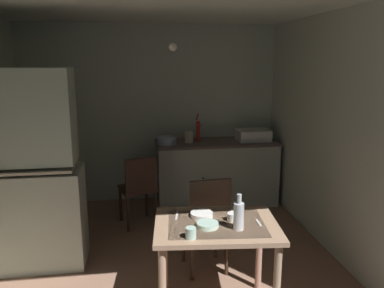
# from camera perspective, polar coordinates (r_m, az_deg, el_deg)

# --- Properties ---
(ground_plane) EXTENTS (4.51, 4.51, 0.00)m
(ground_plane) POSITION_cam_1_polar(r_m,az_deg,el_deg) (4.15, -4.52, -16.22)
(ground_plane) COLOR #8D6752
(wall_back) EXTENTS (3.61, 0.10, 2.47)m
(wall_back) POSITION_cam_1_polar(r_m,az_deg,el_deg) (5.46, -6.09, 4.46)
(wall_back) COLOR #B7C5AC
(wall_back) RESTS_ON ground
(wall_right) EXTENTS (0.10, 3.54, 2.47)m
(wall_right) POSITION_cam_1_polar(r_m,az_deg,el_deg) (4.24, 20.33, 1.40)
(wall_right) COLOR beige
(wall_right) RESTS_ON ground
(hutch_cabinet) EXTENTS (0.98, 0.49, 1.92)m
(hutch_cabinet) POSITION_cam_1_polar(r_m,az_deg,el_deg) (3.97, -23.14, -4.55)
(hutch_cabinet) COLOR #AAB3A0
(hutch_cabinet) RESTS_ON ground
(counter_cabinet) EXTENTS (1.67, 0.64, 0.89)m
(counter_cabinet) POSITION_cam_1_polar(r_m,az_deg,el_deg) (5.38, 3.63, -4.24)
(counter_cabinet) COLOR #AAB3A0
(counter_cabinet) RESTS_ON ground
(sink_basin) EXTENTS (0.44, 0.34, 0.15)m
(sink_basin) POSITION_cam_1_polar(r_m,az_deg,el_deg) (5.39, 9.08, 1.35)
(sink_basin) COLOR silver
(sink_basin) RESTS_ON counter_cabinet
(hand_pump) EXTENTS (0.05, 0.27, 0.39)m
(hand_pump) POSITION_cam_1_polar(r_m,az_deg,el_deg) (5.23, 0.91, 2.20)
(hand_pump) COLOR #B21E19
(hand_pump) RESTS_ON counter_cabinet
(mixing_bowl_counter) EXTENTS (0.26, 0.26, 0.09)m
(mixing_bowl_counter) POSITION_cam_1_polar(r_m,az_deg,el_deg) (5.11, -3.78, 0.54)
(mixing_bowl_counter) COLOR #9EB2C6
(mixing_bowl_counter) RESTS_ON counter_cabinet
(stoneware_crock) EXTENTS (0.12, 0.12, 0.14)m
(stoneware_crock) POSITION_cam_1_polar(r_m,az_deg,el_deg) (5.19, -0.44, 1.03)
(stoneware_crock) COLOR beige
(stoneware_crock) RESTS_ON counter_cabinet
(dining_table) EXTENTS (1.01, 0.79, 0.76)m
(dining_table) POSITION_cam_1_polar(r_m,az_deg,el_deg) (3.07, 3.61, -13.72)
(dining_table) COLOR #A17F62
(dining_table) RESTS_ON ground
(chair_far_side) EXTENTS (0.44, 0.44, 0.96)m
(chair_far_side) POSITION_cam_1_polar(r_m,az_deg,el_deg) (3.64, 2.20, -11.57)
(chair_far_side) COLOR #3C271A
(chair_far_side) RESTS_ON ground
(chair_by_counter) EXTENTS (0.50, 0.50, 0.88)m
(chair_by_counter) POSITION_cam_1_polar(r_m,az_deg,el_deg) (4.68, -7.97, -6.51)
(chair_by_counter) COLOR #3E231A
(chair_by_counter) RESTS_ON ground
(serving_bowl_wide) EXTENTS (0.18, 0.18, 0.03)m
(serving_bowl_wide) POSITION_cam_1_polar(r_m,az_deg,el_deg) (3.13, 1.46, -10.46)
(serving_bowl_wide) COLOR white
(serving_bowl_wide) RESTS_ON dining_table
(soup_bowl_small) EXTENTS (0.17, 0.17, 0.03)m
(soup_bowl_small) POSITION_cam_1_polar(r_m,az_deg,el_deg) (2.95, 2.33, -11.93)
(soup_bowl_small) COLOR #ADD1C1
(soup_bowl_small) RESTS_ON dining_table
(mug_dark) EXTENTS (0.08, 0.08, 0.06)m
(mug_dark) POSITION_cam_1_polar(r_m,az_deg,el_deg) (3.06, 6.02, -10.74)
(mug_dark) COLOR white
(mug_dark) RESTS_ON dining_table
(teacup_mint) EXTENTS (0.08, 0.08, 0.08)m
(teacup_mint) POSITION_cam_1_polar(r_m,az_deg,el_deg) (2.77, -0.17, -13.10)
(teacup_mint) COLOR #ADD1C1
(teacup_mint) RESTS_ON dining_table
(glass_bottle) EXTENTS (0.08, 0.08, 0.27)m
(glass_bottle) POSITION_cam_1_polar(r_m,az_deg,el_deg) (2.89, 6.98, -10.48)
(glass_bottle) COLOR #B7BCC1
(glass_bottle) RESTS_ON dining_table
(table_knife) EXTENTS (0.05, 0.21, 0.00)m
(table_knife) POSITION_cam_1_polar(r_m,az_deg,el_deg) (3.17, -2.27, -10.40)
(table_knife) COLOR silver
(table_knife) RESTS_ON dining_table
(teaspoon_near_bowl) EXTENTS (0.04, 0.13, 0.00)m
(teaspoon_near_bowl) POSITION_cam_1_polar(r_m,az_deg,el_deg) (3.23, 6.02, -9.99)
(teaspoon_near_bowl) COLOR beige
(teaspoon_near_bowl) RESTS_ON dining_table
(teaspoon_by_cup) EXTENTS (0.02, 0.12, 0.00)m
(teaspoon_by_cup) POSITION_cam_1_polar(r_m,az_deg,el_deg) (3.06, 9.89, -11.46)
(teaspoon_by_cup) COLOR beige
(teaspoon_by_cup) RESTS_ON dining_table
(pendant_bulb) EXTENTS (0.08, 0.08, 0.08)m
(pendant_bulb) POSITION_cam_1_polar(r_m,az_deg,el_deg) (3.80, -2.89, 14.22)
(pendant_bulb) COLOR #F9EFCC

